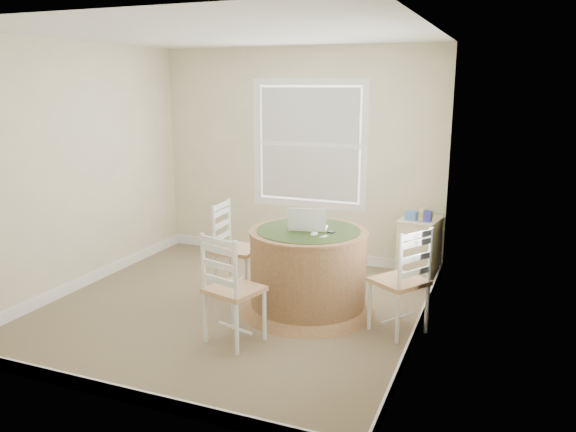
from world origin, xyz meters
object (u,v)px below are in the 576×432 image
at_px(chair_left, 237,249).
at_px(laptop, 308,226).
at_px(corner_chest, 419,249).
at_px(chair_right, 399,281).
at_px(chair_near, 234,289).
at_px(round_table, 308,267).

bearing_deg(chair_left, laptop, -103.54).
bearing_deg(corner_chest, chair_right, -80.32).
bearing_deg(laptop, chair_right, 157.16).
height_order(chair_left, laptop, laptop).
distance_m(chair_near, corner_chest, 2.49).
xyz_separation_m(chair_near, chair_right, (1.26, 0.73, 0.00)).
height_order(round_table, corner_chest, round_table).
bearing_deg(chair_right, laptop, -66.82).
bearing_deg(chair_near, chair_right, -133.83).
xyz_separation_m(chair_right, corner_chest, (-0.06, 1.45, -0.12)).
bearing_deg(laptop, corner_chest, -136.49).
height_order(laptop, corner_chest, laptop).
bearing_deg(round_table, chair_near, -98.05).
bearing_deg(chair_near, chair_left, -48.16).
bearing_deg(round_table, corner_chest, 70.75).
distance_m(chair_left, corner_chest, 2.05).
bearing_deg(round_table, chair_right, 4.66).
bearing_deg(chair_left, chair_near, -156.91).
relative_size(chair_left, chair_near, 1.00).
distance_m(chair_near, laptop, 1.02).
relative_size(chair_left, laptop, 2.29).
relative_size(round_table, corner_chest, 1.84).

